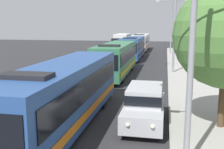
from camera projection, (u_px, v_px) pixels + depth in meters
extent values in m
cube|color=#284C8C|center=(65.00, 92.00, 12.72)|extent=(2.50, 11.62, 2.70)
cube|color=black|center=(91.00, 86.00, 12.42)|extent=(0.04, 10.69, 1.00)
cube|color=black|center=(40.00, 84.00, 12.90)|extent=(0.04, 10.69, 1.00)
cube|color=orange|center=(91.00, 110.00, 12.62)|extent=(0.03, 11.04, 0.36)
cube|color=black|center=(26.00, 76.00, 9.10)|extent=(1.75, 0.90, 0.16)
cylinder|color=black|center=(1.00, 147.00, 9.68)|extent=(0.28, 1.00, 1.00)
cylinder|color=black|center=(103.00, 100.00, 15.81)|extent=(0.28, 1.00, 1.00)
cylinder|color=black|center=(68.00, 98.00, 16.23)|extent=(0.28, 1.00, 1.00)
cube|color=#33724C|center=(116.00, 58.00, 25.80)|extent=(2.50, 11.03, 2.70)
cube|color=black|center=(130.00, 55.00, 25.49)|extent=(0.04, 10.15, 1.00)
cube|color=black|center=(103.00, 54.00, 25.98)|extent=(0.04, 10.15, 1.00)
cube|color=black|center=(103.00, 63.00, 20.41)|extent=(2.30, 0.04, 1.20)
cube|color=gold|center=(129.00, 67.00, 25.70)|extent=(0.03, 10.48, 0.36)
cube|color=black|center=(109.00, 46.00, 22.35)|extent=(1.75, 0.90, 0.16)
cylinder|color=black|center=(122.00, 77.00, 22.51)|extent=(0.28, 1.00, 1.00)
cylinder|color=black|center=(96.00, 76.00, 22.93)|extent=(0.28, 1.00, 1.00)
cylinder|color=black|center=(132.00, 66.00, 28.73)|extent=(0.28, 1.00, 1.00)
cylinder|color=black|center=(111.00, 65.00, 29.16)|extent=(0.28, 1.00, 1.00)
cube|color=#284C8C|center=(133.00, 47.00, 38.45)|extent=(2.50, 10.95, 2.70)
cube|color=black|center=(142.00, 45.00, 38.14)|extent=(0.04, 10.08, 1.00)
cube|color=black|center=(124.00, 44.00, 38.63)|extent=(0.04, 10.08, 1.00)
cube|color=black|center=(127.00, 48.00, 33.09)|extent=(2.30, 0.04, 1.20)
cube|color=black|center=(142.00, 53.00, 38.35)|extent=(0.03, 10.41, 0.36)
cube|color=black|center=(130.00, 38.00, 35.02)|extent=(1.75, 0.90, 0.16)
cylinder|color=black|center=(138.00, 58.00, 35.18)|extent=(0.28, 1.00, 1.00)
cylinder|color=black|center=(121.00, 58.00, 35.60)|extent=(0.28, 1.00, 1.00)
cylinder|color=black|center=(142.00, 53.00, 41.36)|extent=(0.28, 1.00, 1.00)
cylinder|color=black|center=(128.00, 53.00, 41.78)|extent=(0.28, 1.00, 1.00)
cube|color=silver|center=(141.00, 42.00, 50.70)|extent=(2.50, 11.30, 2.70)
cube|color=black|center=(148.00, 40.00, 50.39)|extent=(0.04, 10.40, 1.00)
cube|color=black|center=(134.00, 40.00, 50.88)|extent=(0.04, 10.40, 1.00)
cube|color=black|center=(138.00, 42.00, 45.18)|extent=(2.30, 0.04, 1.20)
cube|color=orange|center=(148.00, 46.00, 50.60)|extent=(0.03, 10.73, 0.36)
cube|color=black|center=(139.00, 35.00, 47.17)|extent=(1.75, 0.90, 0.16)
cylinder|color=black|center=(145.00, 50.00, 47.33)|extent=(0.28, 1.00, 1.00)
cylinder|color=black|center=(133.00, 50.00, 47.75)|extent=(0.28, 1.00, 1.00)
cylinder|color=black|center=(148.00, 47.00, 53.71)|extent=(0.28, 1.00, 1.00)
cylinder|color=black|center=(137.00, 47.00, 54.13)|extent=(0.28, 1.00, 1.00)
cube|color=#B7B7BC|center=(144.00, 111.00, 13.12)|extent=(1.84, 4.58, 0.80)
cube|color=#B7B7BC|center=(145.00, 94.00, 13.12)|extent=(1.62, 2.65, 0.80)
cube|color=black|center=(145.00, 94.00, 13.12)|extent=(1.66, 2.75, 0.44)
sphere|color=#F9EFCC|center=(128.00, 125.00, 10.97)|extent=(0.18, 0.18, 0.18)
sphere|color=#F9EFCC|center=(153.00, 127.00, 10.78)|extent=(0.18, 0.18, 0.18)
cylinder|color=black|center=(123.00, 127.00, 11.97)|extent=(0.22, 0.70, 0.70)
cylinder|color=black|center=(161.00, 130.00, 11.66)|extent=(0.22, 0.70, 0.70)
cylinder|color=black|center=(131.00, 108.00, 14.71)|extent=(0.22, 0.70, 0.70)
cylinder|color=black|center=(162.00, 110.00, 14.40)|extent=(0.22, 0.70, 0.70)
cube|color=black|center=(119.00, 45.00, 46.13)|extent=(2.30, 1.80, 2.20)
cube|color=silver|center=(123.00, 41.00, 50.11)|extent=(2.35, 6.59, 2.70)
cube|color=black|center=(118.00, 43.00, 45.18)|extent=(2.07, 0.04, 0.90)
cylinder|color=black|center=(113.00, 51.00, 46.51)|extent=(0.26, 0.90, 0.90)
cylinder|color=black|center=(125.00, 51.00, 46.11)|extent=(0.26, 0.90, 0.90)
cylinder|color=black|center=(118.00, 48.00, 51.91)|extent=(0.26, 0.90, 0.90)
cylinder|color=black|center=(129.00, 48.00, 51.52)|extent=(0.26, 0.90, 0.90)
cylinder|color=gray|center=(192.00, 45.00, 8.31)|extent=(0.20, 0.20, 8.13)
cylinder|color=gray|center=(175.00, 29.00, 26.29)|extent=(0.20, 0.20, 8.63)
cylinder|color=gray|center=(171.00, 27.00, 44.30)|extent=(0.20, 0.20, 8.78)
cylinder|color=gray|center=(165.00, 0.00, 43.77)|extent=(2.38, 0.10, 0.10)
cube|color=silver|center=(157.00, 1.00, 44.01)|extent=(0.56, 0.28, 0.16)
cylinder|color=gray|center=(180.00, 0.00, 43.31)|extent=(2.38, 0.10, 0.10)
cube|color=silver|center=(187.00, 1.00, 43.10)|extent=(0.56, 0.28, 0.16)
cylinder|color=#4C3823|center=(222.00, 102.00, 12.38)|extent=(0.32, 0.32, 2.33)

